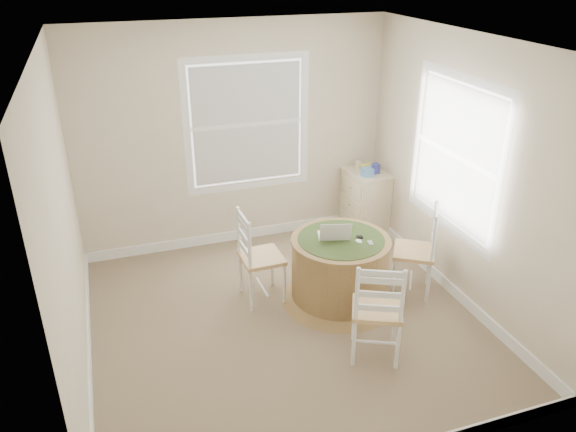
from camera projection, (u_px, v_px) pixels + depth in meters
name	position (u px, v px, depth m)	size (l,w,h in m)	color
room	(296.00, 189.00, 5.04)	(3.64, 3.64, 2.64)	#837253
round_table	(340.00, 267.00, 5.59)	(1.16, 1.16, 0.70)	olive
chair_left	(262.00, 257.00, 5.58)	(0.42, 0.40, 0.95)	white
chair_near	(377.00, 309.00, 4.78)	(0.42, 0.40, 0.95)	white
chair_right	(414.00, 251.00, 5.69)	(0.42, 0.40, 0.95)	white
laptop	(334.00, 235.00, 5.46)	(0.37, 0.34, 0.21)	white
mouse	(359.00, 241.00, 5.39)	(0.06, 0.09, 0.03)	white
phone	(370.00, 243.00, 5.37)	(0.04, 0.09, 0.02)	#B7BABF
keys	(360.00, 238.00, 5.47)	(0.06, 0.05, 0.03)	black
corner_chest	(365.00, 201.00, 7.00)	(0.48, 0.62, 0.79)	beige
tissue_box	(367.00, 172.00, 6.68)	(0.12, 0.12, 0.10)	#5588C2
box_yellow	(367.00, 167.00, 6.89)	(0.15, 0.10, 0.06)	#DFDA4F
box_blue	(376.00, 168.00, 6.77)	(0.08, 0.08, 0.12)	#353CA0
cup_cream	(358.00, 164.00, 6.94)	(0.07, 0.07, 0.09)	beige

